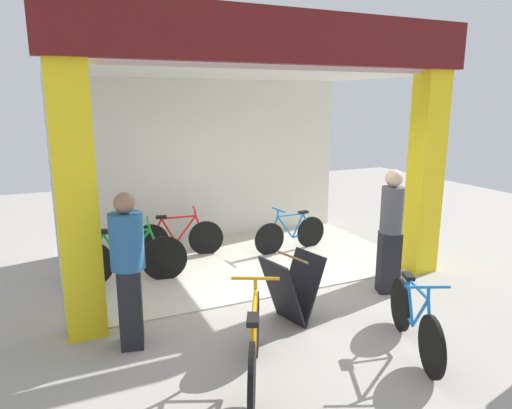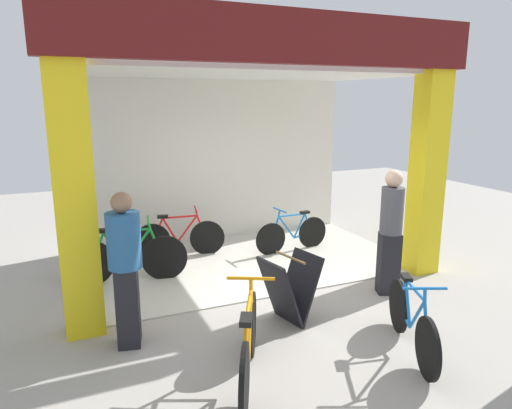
{
  "view_description": "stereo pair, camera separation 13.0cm",
  "coord_description": "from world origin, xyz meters",
  "views": [
    {
      "loc": [
        -2.78,
        -5.34,
        2.67
      ],
      "look_at": [
        0.0,
        0.76,
        1.15
      ],
      "focal_mm": 32.74,
      "sensor_mm": 36.0,
      "label": 1
    },
    {
      "loc": [
        -2.66,
        -5.4,
        2.67
      ],
      "look_at": [
        0.0,
        0.76,
        1.15
      ],
      "focal_mm": 32.74,
      "sensor_mm": 36.0,
      "label": 2
    }
  ],
  "objects": [
    {
      "name": "shop_facade",
      "position": [
        0.0,
        1.59,
        2.0
      ],
      "size": [
        5.64,
        3.33,
        3.72
      ],
      "color": "beige",
      "rests_on": "ground"
    },
    {
      "name": "pedestrian_1",
      "position": [
        1.47,
        -0.49,
        0.9
      ],
      "size": [
        0.4,
        0.4,
        1.75
      ],
      "color": "black",
      "rests_on": "ground"
    },
    {
      "name": "ground_plane",
      "position": [
        0.0,
        0.0,
        0.0
      ],
      "size": [
        18.88,
        18.88,
        0.0
      ],
      "primitive_type": "plane",
      "color": "#9E9991",
      "rests_on": "ground"
    },
    {
      "name": "bicycle_inside_0",
      "position": [
        1.11,
        1.68,
        0.32
      ],
      "size": [
        1.46,
        0.4,
        0.8
      ],
      "color": "black",
      "rests_on": "ground"
    },
    {
      "name": "bicycle_inside_1",
      "position": [
        -1.81,
        1.35,
        0.38
      ],
      "size": [
        1.72,
        0.48,
        0.96
      ],
      "color": "black",
      "rests_on": "ground"
    },
    {
      "name": "sandwich_board_sign",
      "position": [
        -0.19,
        -0.71,
        0.42
      ],
      "size": [
        0.74,
        0.65,
        0.84
      ],
      "color": "black",
      "rests_on": "ground"
    },
    {
      "name": "bicycle_inside_2",
      "position": [
        -0.81,
        2.2,
        0.34
      ],
      "size": [
        1.52,
        0.44,
        0.85
      ],
      "color": "black",
      "rests_on": "ground"
    },
    {
      "name": "bicycle_parked_0",
      "position": [
        -1.14,
        -1.7,
        0.38
      ],
      "size": [
        0.82,
        1.58,
        0.96
      ],
      "color": "black",
      "rests_on": "ground"
    },
    {
      "name": "bicycle_parked_1",
      "position": [
        0.68,
        -1.86,
        0.35
      ],
      "size": [
        0.67,
        1.46,
        0.87
      ],
      "color": "black",
      "rests_on": "ground"
    },
    {
      "name": "pedestrian_0",
      "position": [
        -2.07,
        -0.48,
        0.9
      ],
      "size": [
        0.43,
        0.43,
        1.73
      ],
      "color": "black",
      "rests_on": "ground"
    }
  ]
}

